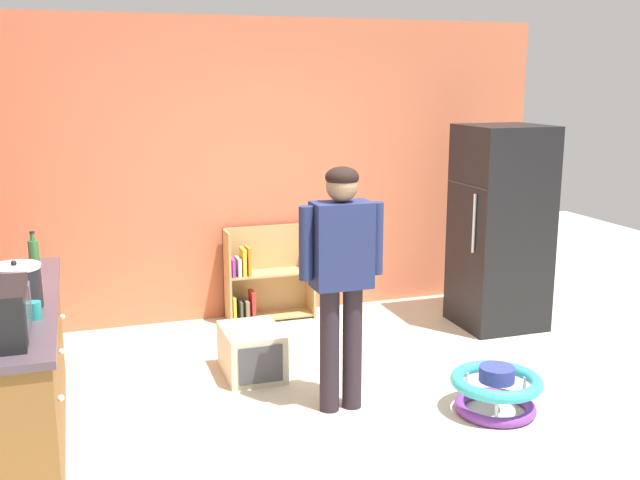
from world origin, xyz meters
name	(u,v)px	position (x,y,z in m)	size (l,w,h in m)	color
ground_plane	(368,413)	(0.00, 0.00, 0.00)	(12.00, 12.00, 0.00)	beige
back_wall	(274,170)	(0.00, 2.33, 1.35)	(5.20, 0.06, 2.70)	#CE6B49
kitchen_counter	(7,375)	(-2.20, 0.28, 0.45)	(0.65, 2.15, 0.90)	brown
refrigerator	(500,227)	(1.78, 1.32, 0.89)	(0.73, 0.68, 1.78)	black
bookshelf	(263,279)	(-0.16, 2.15, 0.37)	(0.80, 0.28, 0.85)	tan
standing_person	(341,267)	(-0.14, 0.13, 0.98)	(0.57, 0.22, 1.63)	#281F27
baby_walker	(496,390)	(0.81, -0.26, 0.16)	(0.60, 0.60, 0.32)	#74359C
pet_carrier	(252,352)	(-0.57, 0.88, 0.18)	(0.42, 0.55, 0.36)	beige
crock_pot	(16,287)	(-2.10, 0.13, 1.03)	(0.29, 0.29, 0.28)	black
green_glass_bottle	(34,252)	(-2.04, 1.12, 1.00)	(0.07, 0.07, 0.25)	#33753D
red_cup	(28,268)	(-2.07, 0.89, 0.95)	(0.08, 0.08, 0.10)	red
teal_cup	(34,310)	(-2.00, -0.11, 0.95)	(0.08, 0.08, 0.10)	teal
white_cup	(35,277)	(-2.02, 0.61, 0.95)	(0.08, 0.08, 0.10)	white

